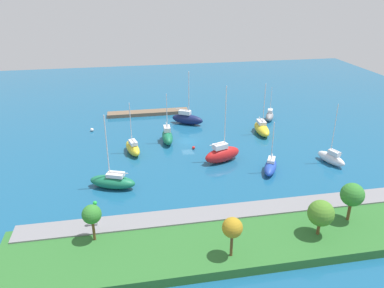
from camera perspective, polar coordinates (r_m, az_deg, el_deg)
water at (r=80.70m, az=-0.64°, el=0.39°), size 160.00×160.00×0.00m
pier_dock at (r=97.67m, az=-6.62°, el=4.71°), size 20.55×3.12×0.89m
breakwater at (r=55.14m, az=4.73°, el=-10.77°), size 56.73×3.69×1.49m
shoreline_park at (r=51.14m, az=6.28°, el=-14.11°), size 58.82×12.38×1.28m
harbor_beacon at (r=52.26m, az=-14.32°, el=-9.84°), size 0.56×0.56×3.73m
park_tree_west at (r=49.13m, az=-14.92°, el=-10.29°), size 2.45×2.45×5.07m
park_tree_midwest at (r=45.22m, az=6.12°, el=-12.52°), size 2.46×2.46×5.26m
park_tree_mideast at (r=55.51m, az=23.08°, el=-7.09°), size 3.18×3.18×5.59m
park_tree_east at (r=51.53m, az=18.91°, el=-9.88°), size 3.39×3.39×4.91m
sailboat_yellow_lone_north at (r=85.81m, az=10.49°, el=2.32°), size 3.16×7.73×11.63m
sailboat_green_center_basin at (r=79.93m, az=-3.75°, el=1.18°), size 2.40×6.76×10.77m
sailboat_gray_off_beacon at (r=94.77m, az=11.66°, el=4.19°), size 3.91×5.34×8.39m
sailboat_blue_far_south at (r=69.20m, az=11.79°, el=-3.32°), size 4.85×6.69×9.61m
sailboat_navy_along_channel at (r=90.09m, az=-0.73°, el=3.87°), size 7.79×5.98×12.74m
sailboat_red_near_pier at (r=71.39m, az=4.59°, el=-1.50°), size 7.91×4.92×14.73m
sailboat_white_inner_mooring at (r=75.32m, az=20.31°, el=-1.98°), size 3.78×6.44×11.57m
sailboat_yellow_by_breakwater at (r=75.56m, az=-8.95°, el=-0.57°), size 3.66×6.81×10.39m
sailboat_green_east_end at (r=63.92m, az=-11.90°, el=-5.53°), size 8.22×5.34×12.77m
mooring_buoy_red at (r=76.94m, az=0.24°, el=-0.55°), size 0.63×0.63×0.63m
mooring_buoy_white at (r=88.94m, az=-14.89°, el=2.10°), size 0.79×0.79×0.79m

